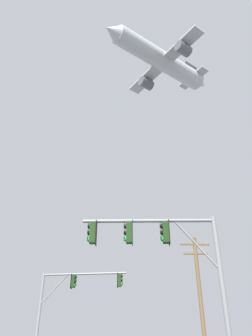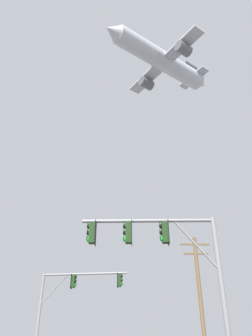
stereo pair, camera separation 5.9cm
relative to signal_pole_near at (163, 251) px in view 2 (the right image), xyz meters
name	(u,v)px [view 2 (the right image)]	position (x,y,z in m)	size (l,w,h in m)	color
signal_pole_near	(163,251)	(0.00, 0.00, 0.00)	(5.75, 0.60, 6.38)	gray
signal_pole_far	(70,294)	(-5.40, 12.34, -0.02)	(6.46, 1.20, 6.50)	gray
utility_pole	(200,295)	(3.90, 10.66, -0.25)	(2.20, 0.28, 8.76)	brown
airplane	(161,60)	(6.05, 31.53, 45.75)	(22.57, 17.55, 6.87)	#B7BCC6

